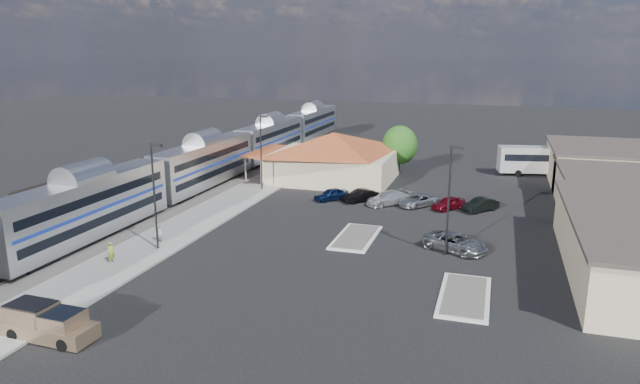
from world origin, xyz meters
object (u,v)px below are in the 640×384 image
(pickup_truck, at_px, (49,324))
(coach_bus, at_px, (545,159))
(station_depot, at_px, (333,156))
(suv, at_px, (455,243))

(pickup_truck, xyz_separation_m, coach_bus, (30.09, 56.22, 1.29))
(station_depot, distance_m, suv, 28.69)
(station_depot, height_order, coach_bus, station_depot)
(station_depot, height_order, suv, station_depot)
(suv, bearing_deg, station_depot, 62.68)
(station_depot, distance_m, pickup_truck, 45.17)
(pickup_truck, bearing_deg, suv, -41.78)
(station_depot, xyz_separation_m, pickup_truck, (-3.94, -44.95, -2.22))
(coach_bus, bearing_deg, station_depot, 102.20)
(pickup_truck, bearing_deg, station_depot, -3.08)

